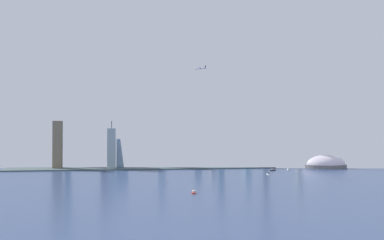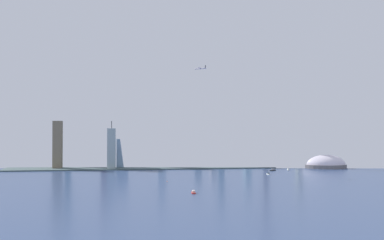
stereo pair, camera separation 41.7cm
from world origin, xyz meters
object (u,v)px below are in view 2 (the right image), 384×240
skyscraper_5 (68,133)px  boat_1 (268,174)px  skyscraper_4 (221,144)px  skyscraper_9 (104,142)px  skyscraper_10 (111,149)px  channel_buoy_0 (167,181)px  stadium_dome (323,164)px  skyscraper_0 (198,155)px  skyscraper_6 (299,147)px  observation_tower (266,90)px  skyscraper_11 (58,145)px  skyscraper_1 (122,153)px  boat_2 (288,169)px  skyscraper_2 (247,151)px  boat_0 (273,170)px  boat_3 (194,192)px  skyscraper_8 (162,149)px  skyscraper_7 (58,129)px  airplane (201,68)px

skyscraper_5 → boat_1: size_ratio=15.34×
skyscraper_4 → boat_1: bearing=-75.3°
skyscraper_9 → skyscraper_10: bearing=-68.0°
skyscraper_9 → channel_buoy_0: bearing=-67.7°
stadium_dome → skyscraper_0: bearing=163.0°
stadium_dome → skyscraper_5: 581.37m
skyscraper_6 → observation_tower: bearing=-179.5°
skyscraper_4 → skyscraper_10: size_ratio=1.04×
skyscraper_11 → skyscraper_0: bearing=8.0°
skyscraper_1 → boat_2: skyscraper_1 is taller
skyscraper_6 → boat_2: (-68.47, -113.88, -42.31)m
skyscraper_2 → skyscraper_4: size_ratio=0.68×
stadium_dome → skyscraper_1: 451.16m
boat_0 → boat_3: boat_3 is taller
skyscraper_6 → skyscraper_11: skyscraper_11 is taller
skyscraper_8 → stadium_dome: bearing=-6.9°
observation_tower → skyscraper_1: (-333.20, -9.06, -145.30)m
skyscraper_1 → skyscraper_7: skyscraper_7 is taller
stadium_dome → boat_2: bearing=-150.3°
boat_2 → skyscraper_9: bearing=77.7°
skyscraper_11 → airplane: airplane is taller
skyscraper_1 → skyscraper_8: skyscraper_8 is taller
stadium_dome → skyscraper_8: bearing=173.1°
skyscraper_9 → boat_1: skyscraper_9 is taller
boat_2 → stadium_dome: bearing=-55.6°
stadium_dome → observation_tower: bearing=154.6°
skyscraper_0 → channel_buoy_0: size_ratio=37.75×
skyscraper_1 → skyscraper_8: 87.88m
skyscraper_0 → skyscraper_10: bearing=-161.0°
observation_tower → skyscraper_2: 151.20m
skyscraper_7 → skyscraper_10: bearing=-40.6°
observation_tower → boat_0: 214.03m
skyscraper_2 → skyscraper_7: (-444.92, 49.32, 54.23)m
skyscraper_5 → channel_buoy_0: skyscraper_5 is taller
boat_1 → boat_0: bearing=140.2°
observation_tower → boat_0: (-22.63, -119.30, -176.25)m
boat_2 → skyscraper_10: bearing=83.5°
skyscraper_4 → skyscraper_5: skyscraper_5 is taller
skyscraper_2 → boat_0: 144.78m
boat_0 → boat_2: boat_2 is taller
skyscraper_2 → boat_0: skyscraper_2 is taller
skyscraper_6 → boat_2: bearing=-121.0°
skyscraper_8 → boat_2: size_ratio=12.64×
stadium_dome → boat_1: (-170.74, -138.55, -6.07)m
skyscraper_1 → airplane: size_ratio=2.76×
boat_2 → skyscraper_0: bearing=54.9°
boat_0 → skyscraper_8: bearing=113.6°
channel_buoy_0 → airplane: size_ratio=0.07×
stadium_dome → boat_0: bearing=-154.8°
skyscraper_0 → skyscraper_4: 62.78m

